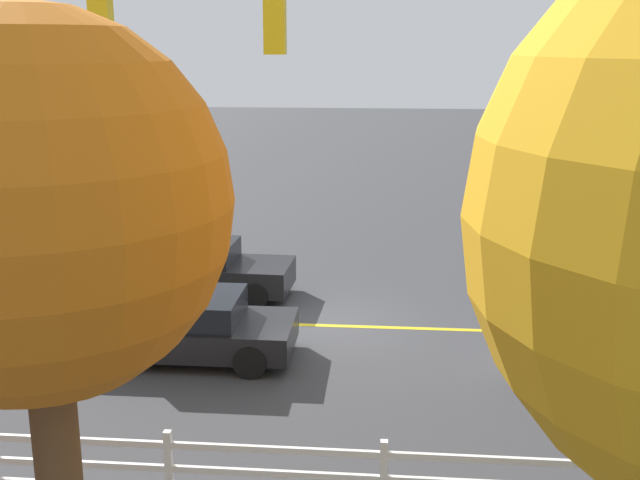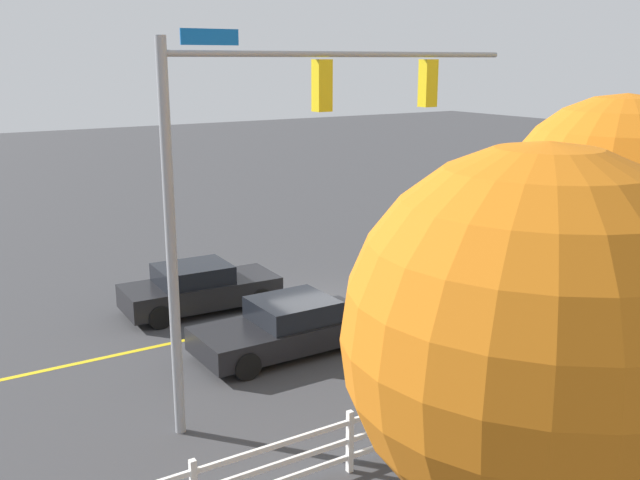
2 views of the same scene
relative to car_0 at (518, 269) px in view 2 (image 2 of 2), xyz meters
The scene contains 11 objects.
ground_plane 6.29m from the car_0, 15.34° to the right, with size 120.00×120.00×0.00m, color #38383A.
lane_center_stripe 2.71m from the car_0, 39.19° to the right, with size 28.00×0.16×0.01m, color gold.
signal_assembly 11.29m from the car_0, 15.12° to the left, with size 8.03×0.38×7.52m.
car_0 is the anchor object (origin of this frame).
car_1 3.65m from the car_0, 114.56° to the right, with size 4.08×1.97×1.40m.
car_2 8.50m from the car_0, ahead, with size 4.46×2.03×1.32m.
car_3 9.79m from the car_0, 21.45° to the right, with size 4.45×2.05×1.37m.
car_4 8.63m from the car_0, 154.71° to the right, with size 4.32×1.93×1.30m.
white_rail_fence 6.37m from the car_0, 61.60° to the left, with size 26.10×0.10×1.15m.
tree_2 15.12m from the car_0, 42.37° to the left, with size 4.20×4.20×6.21m.
tree_4 12.04m from the car_0, 48.23° to the left, with size 3.48×3.48×6.54m.
Camera 2 is at (10.71, 16.47, 7.00)m, focal length 40.52 mm.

